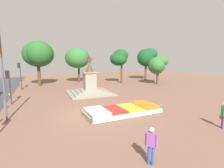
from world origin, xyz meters
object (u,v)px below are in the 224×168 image
at_px(statue_monument, 90,86).
at_px(pedestrian_with_handbag, 224,114).
at_px(banner_pole, 2,68).
at_px(flower_planter, 123,110).
at_px(pedestrian_near_planter, 151,143).
at_px(kerb_bollard_north, 5,104).
at_px(traffic_light_far_corner, 20,71).
at_px(traffic_light_mid_block, 8,81).

distance_m(statue_monument, pedestrian_with_handbag, 15.50).
height_order(statue_monument, pedestrian_with_handbag, statue_monument).
distance_m(banner_pole, pedestrian_with_handbag, 15.67).
xyz_separation_m(flower_planter, pedestrian_near_planter, (-2.02, -6.99, 0.76)).
xyz_separation_m(banner_pole, kerb_bollard_north, (-0.67, 3.48, -3.49)).
bearing_deg(statue_monument, banner_pole, -138.61).
xyz_separation_m(traffic_light_far_corner, banner_pole, (0.24, -14.07, 1.25)).
xyz_separation_m(flower_planter, kerb_bollard_north, (-9.47, 5.21, 0.23)).
height_order(flower_planter, pedestrian_near_planter, pedestrian_near_planter).
distance_m(traffic_light_far_corner, kerb_bollard_north, 10.84).
bearing_deg(kerb_bollard_north, banner_pole, -79.17).
relative_size(pedestrian_with_handbag, kerb_bollard_north, 1.92).
bearing_deg(banner_pole, pedestrian_with_handbag, -27.76).
height_order(flower_planter, pedestrian_with_handbag, pedestrian_with_handbag).
xyz_separation_m(banner_pole, pedestrian_with_handbag, (13.61, -7.16, -2.98)).
bearing_deg(traffic_light_far_corner, traffic_light_mid_block, -91.46).
bearing_deg(traffic_light_mid_block, traffic_light_far_corner, 88.54).
height_order(traffic_light_mid_block, pedestrian_near_planter, traffic_light_mid_block).
relative_size(traffic_light_mid_block, kerb_bollard_north, 3.76).
relative_size(traffic_light_mid_block, traffic_light_far_corner, 0.87).
height_order(statue_monument, traffic_light_mid_block, statue_monument).
relative_size(traffic_light_mid_block, banner_pole, 0.48).
distance_m(statue_monument, banner_pole, 11.67).
xyz_separation_m(flower_planter, statue_monument, (-0.34, 9.18, 0.73)).
relative_size(banner_pole, pedestrian_near_planter, 4.16).
relative_size(traffic_light_mid_block, pedestrian_near_planter, 1.98).
distance_m(statue_monument, kerb_bollard_north, 9.97).
distance_m(statue_monument, pedestrian_near_planter, 16.26).
xyz_separation_m(statue_monument, banner_pole, (-8.46, -7.45, 3.00)).
distance_m(traffic_light_far_corner, pedestrian_with_handbag, 25.41).
bearing_deg(traffic_light_mid_block, pedestrian_near_planter, -62.53).
height_order(banner_pole, pedestrian_with_handbag, banner_pole).
bearing_deg(statue_monument, kerb_bollard_north, -156.44).
relative_size(flower_planter, statue_monument, 1.19).
distance_m(pedestrian_with_handbag, kerb_bollard_north, 17.82).
relative_size(flower_planter, traffic_light_far_corner, 1.67).
distance_m(traffic_light_mid_block, kerb_bollard_north, 2.58).
bearing_deg(kerb_bollard_north, pedestrian_near_planter, -58.60).
height_order(traffic_light_mid_block, pedestrian_with_handbag, traffic_light_mid_block).
relative_size(traffic_light_far_corner, kerb_bollard_north, 4.34).
distance_m(flower_planter, kerb_bollard_north, 10.81).
distance_m(flower_planter, statue_monument, 9.22).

